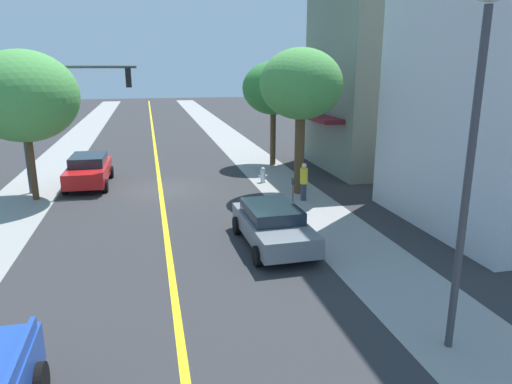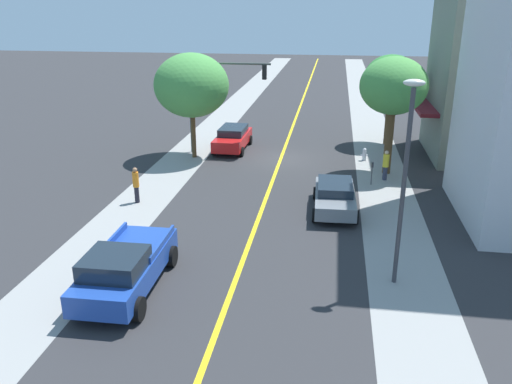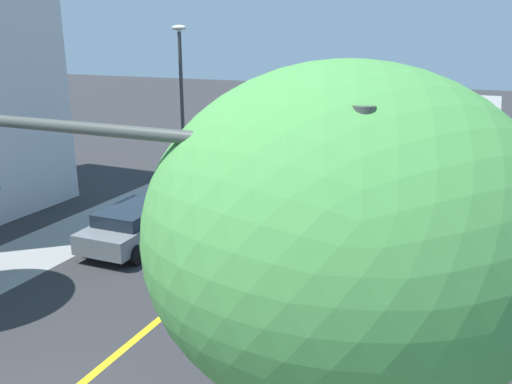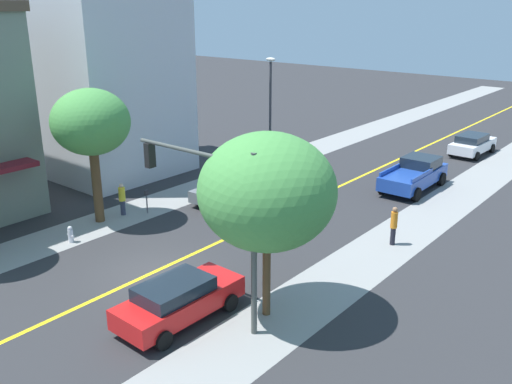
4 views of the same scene
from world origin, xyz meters
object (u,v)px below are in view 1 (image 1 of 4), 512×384
at_px(fire_hydrant, 263,175).
at_px(parking_meter, 293,188).
at_px(pedestrian_yellow_shirt, 304,181).
at_px(grey_sedan_left_curb, 273,225).
at_px(red_sedan_right_curb, 89,170).
at_px(traffic_light_mast, 59,103).
at_px(street_tree_left_near, 24,96).
at_px(street_lamp, 472,145).
at_px(street_tree_right_corner, 273,89).
at_px(street_tree_left_far, 301,85).

distance_m(fire_hydrant, parking_meter, 4.73).
bearing_deg(pedestrian_yellow_shirt, grey_sedan_left_curb, -104.09).
distance_m(fire_hydrant, red_sedan_right_curb, 8.90).
height_order(parking_meter, red_sedan_right_curb, red_sedan_right_curb).
bearing_deg(traffic_light_mast, street_tree_left_near, -135.04).
distance_m(fire_hydrant, grey_sedan_left_curb, 9.01).
bearing_deg(pedestrian_yellow_shirt, red_sedan_right_curb, 166.94).
bearing_deg(pedestrian_yellow_shirt, street_tree_left_near, -179.03).
bearing_deg(grey_sedan_left_curb, red_sedan_right_curb, -147.36).
bearing_deg(traffic_light_mast, parking_meter, -27.20).
bearing_deg(traffic_light_mast, street_lamp, -57.48).
bearing_deg(street_tree_right_corner, grey_sedan_left_curb, 75.14).
relative_size(street_tree_left_far, fire_hydrant, 8.39).
xyz_separation_m(street_tree_left_near, fire_hydrant, (-10.90, -0.85, -4.23)).
height_order(street_tree_left_far, grey_sedan_left_curb, street_tree_left_far).
height_order(fire_hydrant, parking_meter, parking_meter).
xyz_separation_m(traffic_light_mast, pedestrian_yellow_shirt, (-10.67, 4.12, -3.34)).
bearing_deg(pedestrian_yellow_shirt, parking_meter, -115.34).
bearing_deg(grey_sedan_left_curb, traffic_light_mast, -141.09).
distance_m(traffic_light_mast, red_sedan_right_curb, 3.70).
bearing_deg(red_sedan_right_curb, street_tree_right_corner, 107.07).
xyz_separation_m(street_tree_right_corner, fire_hydrant, (1.69, 4.36, -4.22)).
distance_m(street_tree_left_near, grey_sedan_left_curb, 12.71).
bearing_deg(street_lamp, street_tree_left_near, -52.26).
bearing_deg(grey_sedan_left_curb, street_tree_right_corner, 163.43).
height_order(street_tree_left_far, red_sedan_right_curb, street_tree_left_far).
height_order(street_tree_left_far, pedestrian_yellow_shirt, street_tree_left_far).
height_order(street_tree_right_corner, parking_meter, street_tree_right_corner).
bearing_deg(red_sedan_right_curb, parking_meter, 57.03).
bearing_deg(parking_meter, street_lamp, 91.17).
xyz_separation_m(street_tree_right_corner, traffic_light_mast, (11.38, 3.99, -0.36)).
distance_m(street_lamp, pedestrian_yellow_shirt, 12.23).
height_order(street_tree_right_corner, traffic_light_mast, traffic_light_mast).
height_order(street_tree_left_near, grey_sedan_left_curb, street_tree_left_near).
relative_size(parking_meter, traffic_light_mast, 0.20).
distance_m(parking_meter, pedestrian_yellow_shirt, 1.24).
relative_size(grey_sedan_left_curb, pedestrian_yellow_shirt, 2.63).
bearing_deg(street_tree_left_far, red_sedan_right_curb, -21.02).
height_order(street_lamp, red_sedan_right_curb, street_lamp).
distance_m(street_tree_left_far, grey_sedan_left_curb, 8.26).
bearing_deg(street_lamp, red_sedan_right_curb, -61.39).
height_order(fire_hydrant, pedestrian_yellow_shirt, pedestrian_yellow_shirt).
relative_size(fire_hydrant, grey_sedan_left_curb, 0.18).
bearing_deg(street_tree_left_far, pedestrian_yellow_shirt, 81.65).
distance_m(fire_hydrant, street_lamp, 15.98).
distance_m(street_tree_left_far, red_sedan_right_curb, 11.48).
bearing_deg(parking_meter, traffic_light_mast, -27.20).
xyz_separation_m(street_tree_left_far, traffic_light_mast, (10.86, -2.81, -0.82)).
bearing_deg(pedestrian_yellow_shirt, street_tree_right_corner, 99.68).
bearing_deg(street_lamp, grey_sedan_left_curb, -71.60).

